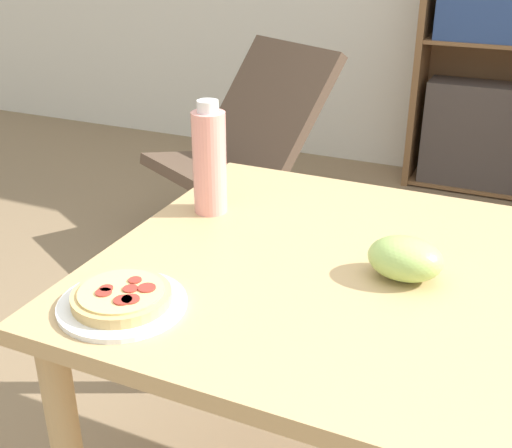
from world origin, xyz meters
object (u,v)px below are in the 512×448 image
at_px(pizza_on_plate, 122,299).
at_px(lounge_chair_near, 239,181).
at_px(grape_bunch, 405,258).
at_px(drink_bottle, 210,161).
at_px(bookshelf, 488,56).

distance_m(pizza_on_plate, lounge_chair_near, 1.86).
xyz_separation_m(pizza_on_plate, grape_bunch, (0.44, 0.31, 0.03)).
distance_m(pizza_on_plate, drink_bottle, 0.46).
xyz_separation_m(pizza_on_plate, lounge_chair_near, (-0.59, 1.70, -0.48)).
xyz_separation_m(grape_bunch, bookshelf, (-0.11, 2.52, -0.05)).
height_order(pizza_on_plate, lounge_chair_near, lounge_chair_near).
bearing_deg(lounge_chair_near, pizza_on_plate, -42.88).
bearing_deg(grape_bunch, pizza_on_plate, -144.44).
xyz_separation_m(drink_bottle, bookshelf, (0.38, 2.39, -0.14)).
height_order(pizza_on_plate, grape_bunch, grape_bunch).
distance_m(grape_bunch, bookshelf, 2.52).
xyz_separation_m(grape_bunch, lounge_chair_near, (-1.03, 1.39, -0.50)).
bearing_deg(lounge_chair_near, drink_bottle, -38.95).
height_order(grape_bunch, drink_bottle, drink_bottle).
relative_size(pizza_on_plate, lounge_chair_near, 0.25).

